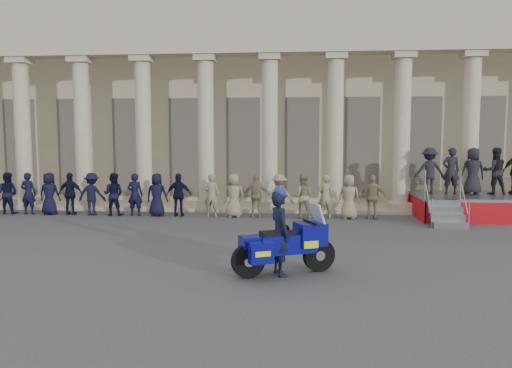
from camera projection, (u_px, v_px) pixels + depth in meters
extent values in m
plane|color=#3A3A3D|center=(199.00, 258.00, 12.51)|extent=(90.00, 90.00, 0.00)
cube|color=tan|center=(254.00, 110.00, 26.96)|extent=(40.00, 10.00, 9.00)
cube|color=tan|center=(240.00, 206.00, 21.23)|extent=(40.00, 2.60, 0.15)
cube|color=tan|center=(237.00, 42.00, 19.80)|extent=(35.80, 1.00, 1.00)
cube|color=tan|center=(237.00, 13.00, 19.70)|extent=(35.80, 1.00, 1.20)
cube|color=tan|center=(26.00, 201.00, 21.21)|extent=(0.90, 0.90, 0.30)
cylinder|color=tan|center=(23.00, 132.00, 20.93)|extent=(0.64, 0.64, 5.60)
cube|color=tan|center=(20.00, 61.00, 20.65)|extent=(0.85, 0.85, 0.24)
cube|color=tan|center=(85.00, 202.00, 20.98)|extent=(0.90, 0.90, 0.30)
cylinder|color=tan|center=(82.00, 132.00, 20.70)|extent=(0.64, 0.64, 5.60)
cube|color=tan|center=(80.00, 60.00, 20.43)|extent=(0.85, 0.85, 0.24)
cube|color=tan|center=(145.00, 203.00, 20.75)|extent=(0.90, 0.90, 0.30)
cylinder|color=tan|center=(144.00, 131.00, 20.48)|extent=(0.64, 0.64, 5.60)
cube|color=tan|center=(142.00, 59.00, 20.20)|extent=(0.85, 0.85, 0.24)
cube|color=tan|center=(207.00, 203.00, 20.53)|extent=(0.90, 0.90, 0.30)
cylinder|color=tan|center=(206.00, 131.00, 20.25)|extent=(0.64, 0.64, 5.60)
cube|color=tan|center=(205.00, 58.00, 19.97)|extent=(0.85, 0.85, 0.24)
cube|color=tan|center=(270.00, 204.00, 20.30)|extent=(0.90, 0.90, 0.30)
cylinder|color=tan|center=(270.00, 131.00, 20.02)|extent=(0.64, 0.64, 5.60)
cube|color=tan|center=(270.00, 57.00, 19.75)|extent=(0.85, 0.85, 0.24)
cube|color=tan|center=(334.00, 205.00, 20.07)|extent=(0.90, 0.90, 0.30)
cylinder|color=tan|center=(335.00, 131.00, 19.79)|extent=(0.64, 0.64, 5.60)
cube|color=tan|center=(336.00, 56.00, 19.52)|extent=(0.85, 0.85, 0.24)
cube|color=tan|center=(400.00, 206.00, 19.85)|extent=(0.90, 0.90, 0.30)
cylinder|color=tan|center=(402.00, 131.00, 19.57)|extent=(0.64, 0.64, 5.60)
cube|color=tan|center=(404.00, 55.00, 19.29)|extent=(0.85, 0.85, 0.24)
cube|color=tan|center=(467.00, 206.00, 19.62)|extent=(0.90, 0.90, 0.30)
cylinder|color=tan|center=(470.00, 131.00, 19.34)|extent=(0.64, 0.64, 5.60)
cube|color=tan|center=(473.00, 54.00, 19.07)|extent=(0.85, 0.85, 0.24)
cube|color=black|center=(21.00, 147.00, 23.11)|extent=(1.30, 0.12, 4.20)
cube|color=black|center=(75.00, 147.00, 22.89)|extent=(1.30, 0.12, 4.20)
cube|color=black|center=(130.00, 147.00, 22.66)|extent=(1.30, 0.12, 4.20)
cube|color=black|center=(186.00, 148.00, 22.43)|extent=(1.30, 0.12, 4.20)
cube|color=black|center=(243.00, 148.00, 22.20)|extent=(1.30, 0.12, 4.20)
cube|color=black|center=(302.00, 148.00, 21.98)|extent=(1.30, 0.12, 4.20)
cube|color=black|center=(362.00, 148.00, 21.75)|extent=(1.30, 0.12, 4.20)
cube|color=black|center=(423.00, 148.00, 21.52)|extent=(1.30, 0.12, 4.20)
cube|color=black|center=(485.00, 148.00, 21.30)|extent=(1.30, 0.12, 4.20)
imported|color=black|center=(8.00, 193.00, 19.59)|extent=(0.80, 0.62, 1.65)
imported|color=black|center=(28.00, 193.00, 19.51)|extent=(0.60, 0.39, 1.65)
imported|color=black|center=(49.00, 194.00, 19.44)|extent=(0.80, 0.52, 1.65)
imported|color=black|center=(71.00, 194.00, 19.36)|extent=(0.97, 0.40, 1.65)
imported|color=black|center=(92.00, 194.00, 19.29)|extent=(1.06, 0.61, 1.65)
imported|color=black|center=(113.00, 194.00, 19.21)|extent=(0.80, 0.62, 1.65)
imported|color=black|center=(135.00, 194.00, 19.14)|extent=(0.60, 0.39, 1.65)
imported|color=black|center=(157.00, 195.00, 19.06)|extent=(0.80, 0.52, 1.65)
imported|color=black|center=(179.00, 195.00, 18.99)|extent=(0.97, 0.40, 1.65)
imported|color=#82765A|center=(212.00, 195.00, 18.88)|extent=(0.60, 0.39, 1.65)
imported|color=#82765A|center=(234.00, 195.00, 18.80)|extent=(0.80, 0.52, 1.65)
imported|color=#82765A|center=(257.00, 196.00, 18.73)|extent=(0.97, 0.40, 1.65)
imported|color=#82765A|center=(279.00, 196.00, 18.65)|extent=(1.06, 0.61, 1.65)
imported|color=#82765A|center=(302.00, 196.00, 18.58)|extent=(0.80, 0.62, 1.65)
imported|color=#82765A|center=(326.00, 196.00, 18.50)|extent=(0.60, 0.39, 1.65)
imported|color=#82765A|center=(349.00, 197.00, 18.43)|extent=(0.80, 0.52, 1.65)
imported|color=#82765A|center=(373.00, 197.00, 18.35)|extent=(0.97, 0.40, 1.65)
cube|color=gray|center=(474.00, 196.00, 18.70)|extent=(4.28, 3.06, 0.10)
cube|color=maroon|center=(488.00, 214.00, 17.24)|extent=(4.28, 0.04, 0.77)
cube|color=maroon|center=(415.00, 207.00, 18.92)|extent=(0.04, 3.06, 0.77)
cube|color=gray|center=(450.00, 225.00, 16.49)|extent=(1.10, 0.28, 0.22)
cube|color=gray|center=(448.00, 218.00, 16.75)|extent=(1.10, 0.28, 0.22)
cube|color=gray|center=(445.00, 210.00, 17.00)|extent=(1.10, 0.28, 0.22)
cube|color=gray|center=(443.00, 203.00, 17.26)|extent=(1.10, 0.28, 0.22)
cylinder|color=gray|center=(461.00, 178.00, 20.11)|extent=(4.28, 0.04, 0.04)
imported|color=black|center=(429.00, 171.00, 18.95)|extent=(1.14, 0.65, 1.76)
imported|color=black|center=(451.00, 171.00, 18.88)|extent=(0.64, 0.42, 1.76)
imported|color=black|center=(473.00, 171.00, 18.81)|extent=(0.86, 0.56, 1.76)
imported|color=black|center=(495.00, 171.00, 18.74)|extent=(0.86, 0.67, 1.76)
cylinder|color=black|center=(319.00, 255.00, 11.24)|extent=(0.74, 0.44, 0.74)
cylinder|color=black|center=(248.00, 261.00, 10.71)|extent=(0.74, 0.44, 0.74)
cube|color=#0B0C7C|center=(287.00, 243.00, 10.96)|extent=(1.37, 0.95, 0.43)
cube|color=#0B0C7C|center=(310.00, 234.00, 11.13)|extent=(0.80, 0.78, 0.50)
cube|color=silver|center=(310.00, 245.00, 11.15)|extent=(0.36, 0.41, 0.13)
cube|color=#B2BFCC|center=(318.00, 216.00, 11.15)|extent=(0.42, 0.57, 0.60)
cube|color=black|center=(277.00, 234.00, 10.87)|extent=(0.82, 0.64, 0.11)
cube|color=#0B0C7C|center=(251.00, 242.00, 10.69)|extent=(0.51, 0.51, 0.25)
cube|color=#0B0C7C|center=(261.00, 253.00, 10.40)|extent=(0.56, 0.43, 0.45)
cube|color=#C5DF0B|center=(261.00, 253.00, 10.40)|extent=(0.42, 0.38, 0.11)
cube|color=#0B0C7C|center=(250.00, 246.00, 11.08)|extent=(0.56, 0.43, 0.45)
cube|color=#C5DF0B|center=(250.00, 246.00, 11.08)|extent=(0.42, 0.38, 0.11)
cylinder|color=silver|center=(259.00, 258.00, 11.07)|extent=(0.66, 0.37, 0.11)
cylinder|color=black|center=(310.00, 222.00, 11.10)|extent=(0.35, 0.73, 0.04)
imported|color=black|center=(280.00, 233.00, 10.89)|extent=(0.68, 0.80, 1.87)
sphere|color=navy|center=(280.00, 193.00, 10.81)|extent=(0.28, 0.28, 0.28)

